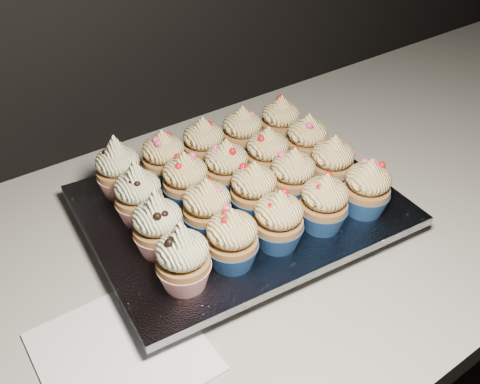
{
  "coord_description": "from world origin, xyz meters",
  "views": [
    {
      "loc": [
        -0.11,
        1.24,
        1.39
      ],
      "look_at": [
        0.23,
        1.71,
        0.95
      ],
      "focal_mm": 40.0,
      "sensor_mm": 36.0,
      "label": 1
    }
  ],
  "objects": [
    {
      "name": "worktop",
      "position": [
        0.0,
        1.7,
        0.88
      ],
      "size": [
        2.44,
        0.64,
        0.04
      ],
      "primitive_type": "cube",
      "color": "beige",
      "rests_on": "cabinet"
    },
    {
      "name": "napkin",
      "position": [
        -0.01,
        1.6,
        0.9
      ],
      "size": [
        0.17,
        0.17,
        0.0
      ],
      "primitive_type": "cube",
      "rotation": [
        0.0,
        0.0,
        -0.02
      ],
      "color": "white",
      "rests_on": "worktop"
    },
    {
      "name": "baking_tray",
      "position": [
        0.23,
        1.71,
        0.91
      ],
      "size": [
        0.41,
        0.32,
        0.02
      ],
      "primitive_type": "cube",
      "rotation": [
        0.0,
        0.0,
        -0.09
      ],
      "color": "black",
      "rests_on": "worktop"
    },
    {
      "name": "foil_lining",
      "position": [
        0.23,
        1.71,
        0.93
      ],
      "size": [
        0.44,
        0.36,
        0.01
      ],
      "primitive_type": "cube",
      "rotation": [
        0.0,
        0.0,
        -0.09
      ],
      "color": "silver",
      "rests_on": "baking_tray"
    },
    {
      "name": "cupcake_0",
      "position": [
        0.09,
        1.62,
        0.97
      ],
      "size": [
        0.06,
        0.06,
        0.1
      ],
      "color": "red",
      "rests_on": "foil_lining"
    },
    {
      "name": "cupcake_1",
      "position": [
        0.15,
        1.62,
        0.97
      ],
      "size": [
        0.06,
        0.06,
        0.08
      ],
      "color": "navy",
      "rests_on": "foil_lining"
    },
    {
      "name": "cupcake_2",
      "position": [
        0.22,
        1.61,
        0.97
      ],
      "size": [
        0.06,
        0.06,
        0.08
      ],
      "color": "navy",
      "rests_on": "foil_lining"
    },
    {
      "name": "cupcake_3",
      "position": [
        0.29,
        1.61,
        0.97
      ],
      "size": [
        0.06,
        0.06,
        0.08
      ],
      "color": "navy",
      "rests_on": "foil_lining"
    },
    {
      "name": "cupcake_4",
      "position": [
        0.35,
        1.6,
        0.97
      ],
      "size": [
        0.06,
        0.06,
        0.08
      ],
      "color": "navy",
      "rests_on": "foil_lining"
    },
    {
      "name": "cupcake_5",
      "position": [
        0.09,
        1.69,
        0.97
      ],
      "size": [
        0.06,
        0.06,
        0.1
      ],
      "color": "red",
      "rests_on": "foil_lining"
    },
    {
      "name": "cupcake_6",
      "position": [
        0.16,
        1.68,
        0.97
      ],
      "size": [
        0.06,
        0.06,
        0.08
      ],
      "color": "navy",
      "rests_on": "foil_lining"
    },
    {
      "name": "cupcake_7",
      "position": [
        0.23,
        1.68,
        0.97
      ],
      "size": [
        0.06,
        0.06,
        0.08
      ],
      "color": "navy",
      "rests_on": "foil_lining"
    },
    {
      "name": "cupcake_8",
      "position": [
        0.29,
        1.67,
        0.97
      ],
      "size": [
        0.06,
        0.06,
        0.08
      ],
      "color": "navy",
      "rests_on": "foil_lining"
    },
    {
      "name": "cupcake_9",
      "position": [
        0.36,
        1.67,
        0.97
      ],
      "size": [
        0.06,
        0.06,
        0.08
      ],
      "color": "navy",
      "rests_on": "foil_lining"
    },
    {
      "name": "cupcake_10",
      "position": [
        0.1,
        1.76,
        0.97
      ],
      "size": [
        0.06,
        0.06,
        0.1
      ],
      "color": "red",
      "rests_on": "foil_lining"
    },
    {
      "name": "cupcake_11",
      "position": [
        0.17,
        1.75,
        0.97
      ],
      "size": [
        0.06,
        0.06,
        0.08
      ],
      "color": "navy",
      "rests_on": "foil_lining"
    },
    {
      "name": "cupcake_12",
      "position": [
        0.23,
        1.74,
        0.97
      ],
      "size": [
        0.06,
        0.06,
        0.08
      ],
      "color": "navy",
      "rests_on": "foil_lining"
    },
    {
      "name": "cupcake_13",
      "position": [
        0.3,
        1.74,
        0.97
      ],
      "size": [
        0.06,
        0.06,
        0.08
      ],
      "color": "navy",
      "rests_on": "foil_lining"
    },
    {
      "name": "cupcake_14",
      "position": [
        0.37,
        1.73,
        0.97
      ],
      "size": [
        0.06,
        0.06,
        0.08
      ],
      "color": "navy",
      "rests_on": "foil_lining"
    },
    {
      "name": "cupcake_15",
      "position": [
        0.11,
        1.83,
        0.97
      ],
      "size": [
        0.06,
        0.06,
        0.1
      ],
      "color": "red",
      "rests_on": "foil_lining"
    },
    {
      "name": "cupcake_16",
      "position": [
        0.17,
        1.81,
        0.97
      ],
      "size": [
        0.06,
        0.06,
        0.08
      ],
      "color": "navy",
      "rests_on": "foil_lining"
    },
    {
      "name": "cupcake_17",
      "position": [
        0.24,
        1.81,
        0.97
      ],
      "size": [
        0.06,
        0.06,
        0.08
      ],
      "color": "navy",
      "rests_on": "foil_lining"
    },
    {
      "name": "cupcake_18",
      "position": [
        0.3,
        1.81,
        0.97
      ],
      "size": [
        0.06,
        0.06,
        0.08
      ],
      "color": "navy",
      "rests_on": "foil_lining"
    },
    {
      "name": "cupcake_19",
      "position": [
        0.37,
        1.8,
        0.97
      ],
      "size": [
        0.06,
        0.06,
        0.08
      ],
      "color": "navy",
      "rests_on": "foil_lining"
    }
  ]
}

